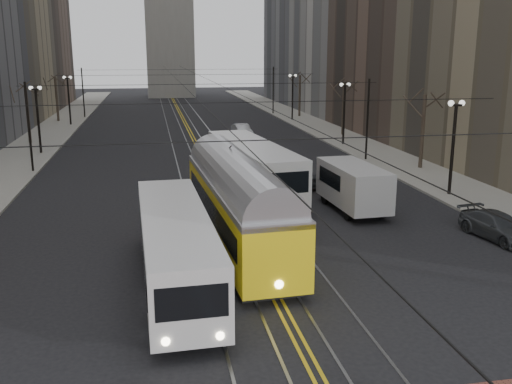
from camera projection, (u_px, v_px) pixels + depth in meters
name	position (u px, v px, depth m)	size (l,w,h in m)	color
ground	(318.00, 378.00, 15.58)	(260.00, 260.00, 0.00)	black
sidewalk_left	(40.00, 142.00, 55.88)	(5.00, 140.00, 0.15)	gray
sidewalk_right	(333.00, 134.00, 61.16)	(5.00, 140.00, 0.15)	gray
streetcar_rails	(193.00, 138.00, 58.53)	(4.80, 130.00, 0.02)	gray
centre_lines	(193.00, 138.00, 58.53)	(0.42, 130.00, 0.01)	gold
lamp_posts	(209.00, 133.00, 42.35)	(27.60, 57.20, 5.60)	black
street_trees	(201.00, 122.00, 48.55)	(31.68, 53.28, 5.60)	#382D23
trolley_wires	(201.00, 111.00, 47.92)	(25.96, 120.00, 6.60)	black
transit_bus	(176.00, 250.00, 21.36)	(2.40, 11.51, 2.88)	silver
streetcar	(237.00, 211.00, 25.96)	(2.57, 13.86, 3.27)	yellow
rear_bus	(252.00, 170.00, 34.95)	(2.71, 12.46, 3.25)	white
cargo_van	(353.00, 188.00, 31.68)	(2.25, 5.86, 2.59)	silver
sedan_grey	(294.00, 172.00, 38.06)	(2.00, 4.98, 1.70)	#46494E
sedan_silver	(242.00, 131.00, 59.06)	(1.43, 4.10, 1.35)	#B5B8BE
sedan_parked	(498.00, 226.00, 27.05)	(1.73, 4.26, 1.24)	#3D4044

